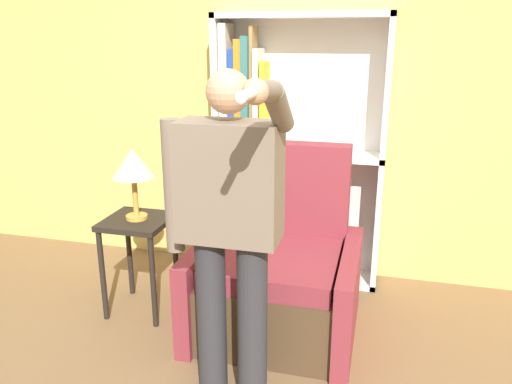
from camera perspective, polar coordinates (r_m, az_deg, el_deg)
wall_back at (r=3.79m, az=3.76°, el=11.32°), size 8.00×0.06×2.80m
bookcase at (r=3.72m, az=2.25°, el=4.37°), size 1.24×0.28×1.95m
armchair at (r=3.20m, az=2.55°, el=-9.40°), size 1.00×0.92×1.14m
person_standing at (r=2.34m, az=-3.11°, el=-3.47°), size 0.62×0.78×1.66m
side_table at (r=3.39m, az=-13.30°, el=-5.07°), size 0.41×0.41×0.66m
table_lamp at (r=3.24m, az=-13.89°, el=2.97°), size 0.28×0.28×0.47m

